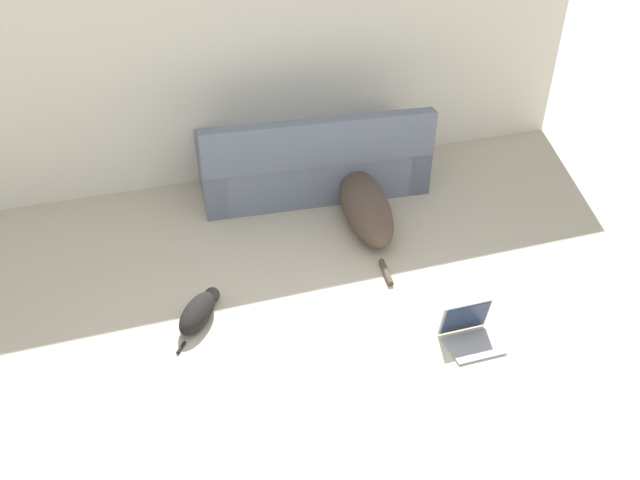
% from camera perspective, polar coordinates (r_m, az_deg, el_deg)
% --- Properties ---
extents(ground_plane, '(20.00, 20.00, 0.00)m').
position_cam_1_polar(ground_plane, '(3.62, 2.72, -19.35)').
color(ground_plane, '#BCB29E').
extents(wall_back, '(7.39, 0.06, 2.65)m').
position_cam_1_polar(wall_back, '(5.85, -9.89, 17.46)').
color(wall_back, silver).
rests_on(wall_back, ground_plane).
extents(couch, '(2.14, 0.95, 0.82)m').
position_cam_1_polar(couch, '(5.88, -0.63, 6.95)').
color(couch, slate).
rests_on(couch, ground_plane).
extents(dog, '(0.59, 1.77, 0.36)m').
position_cam_1_polar(dog, '(5.47, 3.96, 3.58)').
color(dog, '#4C3D33').
rests_on(dog, ground_plane).
extents(cat, '(0.41, 0.57, 0.17)m').
position_cam_1_polar(cat, '(4.44, -11.03, -6.42)').
color(cat, black).
rests_on(cat, ground_plane).
extents(laptop_open, '(0.35, 0.32, 0.27)m').
position_cam_1_polar(laptop_open, '(4.33, 13.43, -7.92)').
color(laptop_open, gray).
rests_on(laptop_open, ground_plane).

